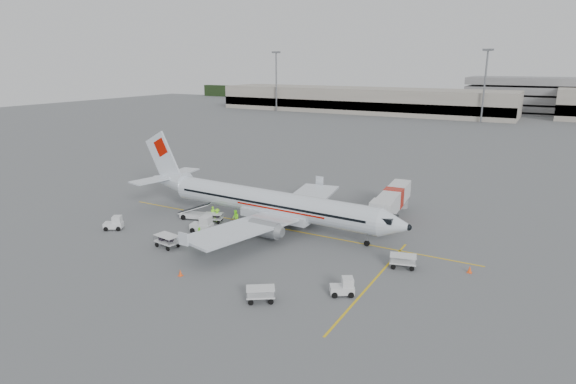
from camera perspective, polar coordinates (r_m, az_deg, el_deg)
name	(u,v)px	position (r m, az deg, el deg)	size (l,w,h in m)	color
ground	(279,228)	(54.95, -1.02, -4.30)	(360.00, 360.00, 0.00)	#56595B
stripe_lead	(279,228)	(54.95, -1.02, -4.30)	(44.00, 0.20, 0.01)	yellow
stripe_cross	(373,281)	(42.80, 10.04, -10.39)	(0.20, 20.00, 0.01)	yellow
terminal_west	(361,100)	(187.36, 8.60, 10.73)	(110.00, 22.00, 9.00)	gray
parking_garage	(558,94)	(205.07, 29.33, 10.07)	(62.00, 24.00, 14.00)	slate
treeline	(489,100)	(221.83, 22.73, 10.02)	(300.00, 3.00, 6.00)	black
mast_west	(276,82)	(189.17, -1.40, 12.91)	(3.20, 1.20, 22.00)	slate
mast_center	(484,87)	(164.28, 22.25, 11.48)	(3.20, 1.20, 22.00)	slate
aircraft	(272,186)	(54.18, -1.96, 0.69)	(34.68, 27.18, 9.56)	silver
jet_bridge	(393,204)	(58.71, 12.34, -1.43)	(2.71, 14.46, 3.80)	silver
belt_loader	(196,208)	(58.79, -10.89, -1.93)	(4.84, 1.82, 2.62)	silver
tug_fore	(342,286)	(39.86, 6.43, -11.05)	(1.94, 1.11, 1.50)	silver
tug_mid	(202,224)	(54.36, -10.21, -3.76)	(2.35, 1.35, 1.82)	silver
tug_aft	(113,223)	(57.75, -20.01, -3.45)	(2.03, 1.16, 1.57)	silver
cart_loaded_a	(213,218)	(57.41, -8.83, -3.04)	(2.13, 1.26, 1.11)	silver
cart_loaded_b	(167,241)	(50.78, -14.13, -5.66)	(2.51, 1.49, 1.31)	silver
cart_empty_a	(261,294)	(38.80, -3.27, -12.02)	(2.24, 1.33, 1.17)	silver
cart_empty_b	(403,261)	(45.80, 13.46, -7.99)	(2.36, 1.40, 1.23)	silver
cone_nose	(470,269)	(46.61, 20.73, -8.54)	(0.42, 0.42, 0.68)	#FB5116
cone_port	(323,197)	(66.64, 4.21, -0.55)	(0.40, 0.40, 0.65)	#FB5116
cone_stbd	(180,273)	(44.11, -12.65, -9.31)	(0.38, 0.38, 0.61)	#FB5116
crew_a	(213,214)	(57.94, -8.88, -2.54)	(0.64, 0.42, 1.75)	#7BE01D
crew_b	(236,218)	(56.06, -6.23, -3.04)	(0.87, 0.67, 1.78)	#7BE01D
crew_c	(217,215)	(57.40, -8.36, -2.75)	(1.06, 0.61, 1.64)	#7BE01D
crew_d	(200,235)	(51.10, -10.42, -5.06)	(1.02, 0.42, 1.73)	#7BE01D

